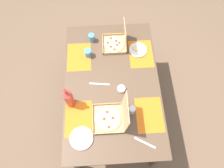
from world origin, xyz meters
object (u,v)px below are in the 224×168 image
at_px(pizza_box_edge_far, 117,42).
at_px(cup_red, 132,110).
at_px(pizza_box_corner_left, 112,117).
at_px(plate_far_right, 81,138).
at_px(cup_clear_right, 92,38).
at_px(plate_near_right, 138,50).
at_px(condiment_bowl, 121,89).
at_px(soda_bottle, 69,98).
at_px(cup_clear_left, 88,53).

height_order(pizza_box_edge_far, cup_red, pizza_box_edge_far).
distance_m(pizza_box_corner_left, plate_far_right, 0.34).
bearing_deg(plate_far_right, cup_clear_right, 174.00).
distance_m(pizza_box_corner_left, plate_near_right, 0.85).
xyz_separation_m(plate_far_right, condiment_bowl, (-0.47, 0.41, 0.01)).
relative_size(plate_far_right, soda_bottle, 0.68).
xyz_separation_m(pizza_box_edge_far, cup_clear_right, (-0.08, -0.28, -0.00)).
xyz_separation_m(cup_clear_right, condiment_bowl, (0.64, 0.29, -0.03)).
height_order(plate_far_right, condiment_bowl, condiment_bowl).
bearing_deg(plate_near_right, condiment_bowl, -25.20).
bearing_deg(cup_clear_left, cup_clear_right, 168.11).
height_order(pizza_box_corner_left, plate_far_right, pizza_box_corner_left).
bearing_deg(soda_bottle, plate_near_right, 128.89).
bearing_deg(plate_far_right, soda_bottle, -163.86).
relative_size(pizza_box_corner_left, cup_red, 3.61).
bearing_deg(soda_bottle, pizza_box_corner_left, 65.05).
relative_size(plate_near_right, cup_red, 2.18).
height_order(pizza_box_corner_left, cup_clear_left, pizza_box_corner_left).
xyz_separation_m(pizza_box_corner_left, condiment_bowl, (-0.30, 0.12, -0.03)).
distance_m(pizza_box_corner_left, cup_red, 0.21).
bearing_deg(plate_near_right, soda_bottle, -51.11).
distance_m(pizza_box_edge_far, soda_bottle, 0.85).
xyz_separation_m(pizza_box_corner_left, plate_far_right, (0.17, -0.29, -0.04)).
distance_m(cup_red, cup_clear_right, 0.96).
distance_m(cup_red, condiment_bowl, 0.26).
relative_size(pizza_box_corner_left, plate_far_right, 1.51).
relative_size(pizza_box_corner_left, soda_bottle, 1.02).
height_order(plate_near_right, soda_bottle, soda_bottle).
bearing_deg(pizza_box_corner_left, cup_red, 107.13).
bearing_deg(cup_red, cup_clear_left, -148.58).
relative_size(pizza_box_corner_left, cup_clear_right, 3.63).
xyz_separation_m(plate_far_right, cup_red, (-0.23, 0.49, 0.04)).
bearing_deg(pizza_box_edge_far, cup_clear_left, -68.79).
distance_m(pizza_box_edge_far, plate_near_right, 0.25).
distance_m(pizza_box_corner_left, soda_bottle, 0.44).
distance_m(plate_near_right, cup_clear_right, 0.54).
bearing_deg(plate_far_right, condiment_bowl, 139.35).
xyz_separation_m(pizza_box_corner_left, cup_clear_left, (-0.74, -0.22, -0.01)).
xyz_separation_m(pizza_box_edge_far, plate_near_right, (0.09, 0.23, -0.04)).
height_order(cup_red, cup_clear_left, cup_red).
xyz_separation_m(plate_near_right, cup_clear_left, (0.03, -0.56, 0.03)).
bearing_deg(cup_red, plate_near_right, 168.88).
bearing_deg(pizza_box_edge_far, plate_far_right, -20.91).
distance_m(plate_far_right, condiment_bowl, 0.63).
relative_size(cup_clear_right, cup_clear_left, 1.04).
bearing_deg(plate_far_right, pizza_box_edge_far, 159.09).
distance_m(pizza_box_corner_left, cup_clear_left, 0.77).
height_order(pizza_box_edge_far, soda_bottle, soda_bottle).
height_order(pizza_box_edge_far, plate_far_right, pizza_box_edge_far).
bearing_deg(plate_far_right, plate_near_right, 146.37).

